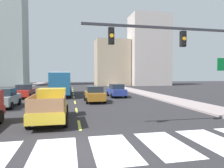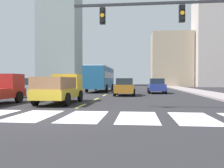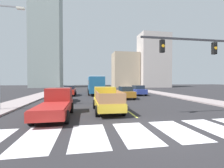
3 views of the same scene
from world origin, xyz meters
name	(u,v)px [view 1 (image 1 of 3)]	position (x,y,z in m)	size (l,w,h in m)	color
ground_plane	(84,150)	(0.00, 0.00, 0.00)	(160.00, 160.00, 0.00)	#29272A
sidewalk_right	(155,96)	(10.95, 18.00, 0.07)	(3.05, 110.00, 0.15)	gray
crosswalk_stripe_3	(54,153)	(-1.12, 0.00, 0.00)	(1.65, 3.37, 0.01)	silver
crosswalk_stripe_4	(113,148)	(1.12, 0.00, 0.00)	(1.65, 3.37, 0.01)	silver
crosswalk_stripe_5	(165,144)	(3.35, 0.00, 0.00)	(1.65, 3.37, 0.01)	silver
crosswalk_stripe_6	(212,141)	(5.58, 0.00, 0.00)	(1.65, 3.37, 0.01)	silver
lane_dash_0	(79,125)	(0.00, 4.00, 0.00)	(0.16, 2.40, 0.01)	#D3D34A
lane_dash_1	(76,110)	(0.00, 9.00, 0.00)	(0.16, 2.40, 0.01)	#D3D34A
lane_dash_2	(75,102)	(0.00, 14.00, 0.00)	(0.16, 2.40, 0.01)	#D3D34A
lane_dash_3	(74,97)	(0.00, 19.00, 0.00)	(0.16, 2.40, 0.01)	#D3D34A
lane_dash_4	(73,94)	(0.00, 24.00, 0.00)	(0.16, 2.40, 0.01)	#D3D34A
lane_dash_5	(73,91)	(0.00, 29.00, 0.00)	(0.16, 2.40, 0.01)	#D3D34A
lane_dash_6	(72,89)	(0.00, 34.00, 0.00)	(0.16, 2.40, 0.01)	#D3D34A
lane_dash_7	(72,88)	(0.00, 39.00, 0.00)	(0.16, 2.40, 0.01)	#D3D34A
pickup_stakebed	(51,106)	(-1.73, 5.69, 0.94)	(2.18, 5.20, 1.96)	gold
city_bus	(61,82)	(-1.71, 21.96, 1.95)	(2.72, 10.80, 3.32)	#1F5B89
sedan_mid	(24,91)	(-6.14, 19.39, 0.86)	(2.02, 4.40, 1.72)	red
sedan_near_left	(94,94)	(2.07, 13.78, 0.86)	(2.02, 4.40, 1.72)	#A86A1F
sedan_near_right	(116,90)	(5.54, 18.27, 0.86)	(2.02, 4.40, 1.72)	navy
sedan_far	(5,98)	(-6.23, 11.83, 0.86)	(2.02, 4.40, 1.72)	#8B9699
traffic_signal_gantry	(202,51)	(6.74, 2.35, 4.24)	(10.07, 0.27, 6.00)	#2D2D33
tower_tall_centre	(5,18)	(-17.50, 52.02, 18.44)	(10.33, 8.56, 36.88)	#8F9B98
block_mid_left	(112,63)	(11.46, 49.32, 6.46)	(9.48, 7.28, 12.92)	tan
block_mid_right	(149,51)	(21.87, 46.90, 9.96)	(10.95, 7.12, 19.92)	#B7ACA6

